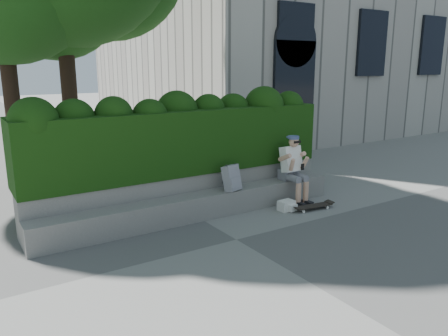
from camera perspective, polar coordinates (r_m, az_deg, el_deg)
ground at (r=7.20m, az=1.63°, el=-9.34°), size 80.00×80.00×0.00m
bench_ledge at (r=8.12m, az=-3.34°, el=-5.00°), size 6.00×0.45×0.45m
planter_wall at (r=8.47m, az=-4.94°, el=-3.17°), size 6.00×0.50×0.75m
hedge at (r=8.45m, az=-5.78°, el=3.55°), size 6.00×1.00×1.20m
person at (r=9.02m, az=8.97°, el=0.20°), size 0.40×0.76×1.38m
skateboard at (r=8.77m, az=11.54°, el=-4.91°), size 0.83×0.30×0.08m
backpack_plaid at (r=8.23m, az=1.00°, el=-1.32°), size 0.37×0.27×0.48m
backpack_ground at (r=8.63m, az=8.13°, el=-4.87°), size 0.32×0.24×0.20m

